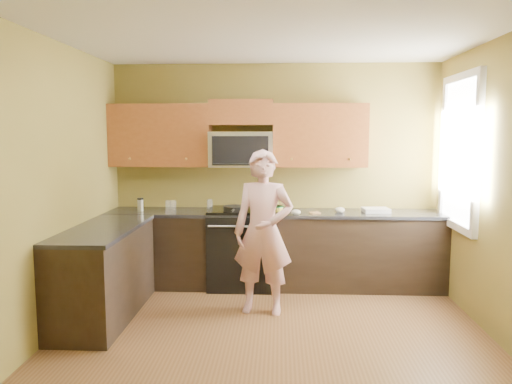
# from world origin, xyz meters

# --- Properties ---
(floor) EXTENTS (4.00, 4.00, 0.00)m
(floor) POSITION_xyz_m (0.00, 0.00, 0.00)
(floor) COLOR brown
(floor) RESTS_ON ground
(ceiling) EXTENTS (4.00, 4.00, 0.00)m
(ceiling) POSITION_xyz_m (0.00, 0.00, 2.70)
(ceiling) COLOR white
(ceiling) RESTS_ON ground
(wall_back) EXTENTS (4.00, 0.00, 4.00)m
(wall_back) POSITION_xyz_m (0.00, 2.00, 1.35)
(wall_back) COLOR olive
(wall_back) RESTS_ON ground
(wall_front) EXTENTS (4.00, 0.00, 4.00)m
(wall_front) POSITION_xyz_m (0.00, -2.00, 1.35)
(wall_front) COLOR olive
(wall_front) RESTS_ON ground
(wall_left) EXTENTS (0.00, 4.00, 4.00)m
(wall_left) POSITION_xyz_m (-2.00, 0.00, 1.35)
(wall_left) COLOR olive
(wall_left) RESTS_ON ground
(cabinet_back_run) EXTENTS (4.00, 0.60, 0.88)m
(cabinet_back_run) POSITION_xyz_m (0.00, 1.70, 0.44)
(cabinet_back_run) COLOR black
(cabinet_back_run) RESTS_ON floor
(cabinet_left_run) EXTENTS (0.60, 1.60, 0.88)m
(cabinet_left_run) POSITION_xyz_m (-1.70, 0.60, 0.44)
(cabinet_left_run) COLOR black
(cabinet_left_run) RESTS_ON floor
(countertop_back) EXTENTS (4.00, 0.62, 0.04)m
(countertop_back) POSITION_xyz_m (0.00, 1.69, 0.90)
(countertop_back) COLOR black
(countertop_back) RESTS_ON cabinet_back_run
(countertop_left) EXTENTS (0.62, 1.60, 0.04)m
(countertop_left) POSITION_xyz_m (-1.69, 0.60, 0.90)
(countertop_left) COLOR black
(countertop_left) RESTS_ON cabinet_left_run
(stove) EXTENTS (0.76, 0.65, 0.95)m
(stove) POSITION_xyz_m (-0.40, 1.68, 0.47)
(stove) COLOR black
(stove) RESTS_ON floor
(microwave) EXTENTS (0.76, 0.40, 0.42)m
(microwave) POSITION_xyz_m (-0.40, 1.80, 1.45)
(microwave) COLOR silver
(microwave) RESTS_ON wall_back
(upper_cab_left) EXTENTS (1.22, 0.33, 0.75)m
(upper_cab_left) POSITION_xyz_m (-1.39, 1.83, 1.45)
(upper_cab_left) COLOR brown
(upper_cab_left) RESTS_ON wall_back
(upper_cab_right) EXTENTS (1.12, 0.33, 0.75)m
(upper_cab_right) POSITION_xyz_m (0.54, 1.83, 1.45)
(upper_cab_right) COLOR brown
(upper_cab_right) RESTS_ON wall_back
(upper_cab_over_mw) EXTENTS (0.76, 0.33, 0.30)m
(upper_cab_over_mw) POSITION_xyz_m (-0.40, 1.83, 2.10)
(upper_cab_over_mw) COLOR brown
(upper_cab_over_mw) RESTS_ON wall_back
(window) EXTENTS (0.06, 1.06, 1.66)m
(window) POSITION_xyz_m (1.98, 1.20, 1.65)
(window) COLOR white
(window) RESTS_ON wall_right
(woman) EXTENTS (0.67, 0.49, 1.69)m
(woman) POSITION_xyz_m (-0.10, 0.81, 0.84)
(woman) COLOR #D56A72
(woman) RESTS_ON floor
(frying_pan) EXTENTS (0.30, 0.50, 0.06)m
(frying_pan) POSITION_xyz_m (-0.45, 1.51, 0.95)
(frying_pan) COLOR black
(frying_pan) RESTS_ON stove
(butter_tub) EXTENTS (0.13, 0.13, 0.08)m
(butter_tub) POSITION_xyz_m (0.05, 1.70, 0.92)
(butter_tub) COLOR yellow
(butter_tub) RESTS_ON countertop_back
(toast_slice) EXTENTS (0.13, 0.13, 0.01)m
(toast_slice) POSITION_xyz_m (0.48, 1.56, 0.93)
(toast_slice) COLOR #B27F47
(toast_slice) RESTS_ON countertop_back
(napkin_a) EXTENTS (0.14, 0.15, 0.06)m
(napkin_a) POSITION_xyz_m (0.25, 1.46, 0.95)
(napkin_a) COLOR silver
(napkin_a) RESTS_ON countertop_back
(napkin_b) EXTENTS (0.16, 0.17, 0.07)m
(napkin_b) POSITION_xyz_m (0.77, 1.64, 0.95)
(napkin_b) COLOR silver
(napkin_b) RESTS_ON countertop_back
(dish_towel) EXTENTS (0.32, 0.27, 0.05)m
(dish_towel) POSITION_xyz_m (1.21, 1.69, 0.95)
(dish_towel) COLOR silver
(dish_towel) RESTS_ON countertop_back
(travel_mug) EXTENTS (0.10, 0.10, 0.16)m
(travel_mug) POSITION_xyz_m (-1.61, 1.64, 0.92)
(travel_mug) COLOR silver
(travel_mug) RESTS_ON countertop_back
(glass_a) EXTENTS (0.09, 0.09, 0.12)m
(glass_a) POSITION_xyz_m (-1.23, 1.73, 0.98)
(glass_a) COLOR silver
(glass_a) RESTS_ON countertop_back
(glass_b) EXTENTS (0.09, 0.09, 0.12)m
(glass_b) POSITION_xyz_m (-1.29, 1.74, 0.98)
(glass_b) COLOR silver
(glass_b) RESTS_ON countertop_back
(glass_c) EXTENTS (0.08, 0.08, 0.12)m
(glass_c) POSITION_xyz_m (-0.80, 1.84, 0.98)
(glass_c) COLOR silver
(glass_c) RESTS_ON countertop_back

